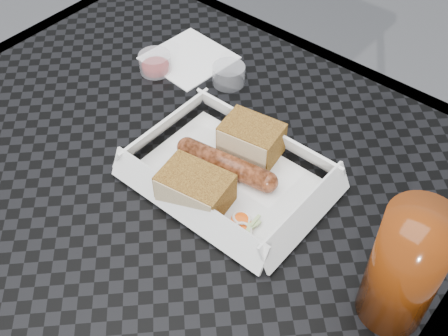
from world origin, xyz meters
name	(u,v)px	position (x,y,z in m)	size (l,w,h in m)	color
patio_table	(146,217)	(0.00, 0.00, 0.67)	(0.80, 0.80, 0.74)	black
food_tray	(229,178)	(0.09, 0.08, 0.75)	(0.22, 0.15, 0.00)	white
bratwurst	(226,164)	(0.08, 0.08, 0.76)	(0.15, 0.05, 0.03)	brown
bread_near	(251,139)	(0.08, 0.13, 0.77)	(0.08, 0.05, 0.05)	olive
bread_far	(195,188)	(0.08, 0.02, 0.77)	(0.09, 0.06, 0.04)	olive
veg_garnish	(245,227)	(0.15, 0.03, 0.75)	(0.03, 0.03, 0.00)	#FB540A
napkin	(189,58)	(-0.13, 0.24, 0.75)	(0.12, 0.12, 0.00)	white
condiment_cup_sauce	(155,63)	(-0.15, 0.18, 0.76)	(0.05, 0.05, 0.03)	maroon
condiment_cup_empty	(229,75)	(-0.04, 0.23, 0.76)	(0.05, 0.05, 0.03)	silver
drink_glass	(405,269)	(0.34, 0.04, 0.82)	(0.07, 0.07, 0.15)	#5D2308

